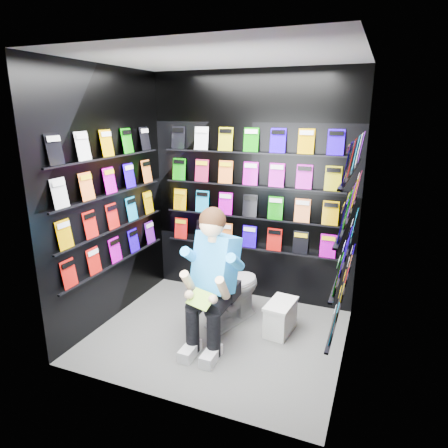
% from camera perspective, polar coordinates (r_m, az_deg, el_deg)
% --- Properties ---
extents(floor, '(2.40, 2.40, 0.00)m').
position_cam_1_polar(floor, '(4.15, -0.95, -15.60)').
color(floor, '#595957').
rests_on(floor, ground).
extents(ceiling, '(2.40, 2.40, 0.00)m').
position_cam_1_polar(ceiling, '(3.56, -1.16, 22.83)').
color(ceiling, white).
rests_on(ceiling, floor).
extents(wall_back, '(2.40, 0.04, 2.60)m').
position_cam_1_polar(wall_back, '(4.56, 3.89, 4.90)').
color(wall_back, black).
rests_on(wall_back, floor).
extents(wall_front, '(2.40, 0.04, 2.60)m').
position_cam_1_polar(wall_front, '(2.79, -9.11, -2.55)').
color(wall_front, black).
rests_on(wall_front, floor).
extents(wall_left, '(0.04, 2.00, 2.60)m').
position_cam_1_polar(wall_left, '(4.25, -16.15, 3.47)').
color(wall_left, black).
rests_on(wall_left, floor).
extents(wall_right, '(0.04, 2.00, 2.60)m').
position_cam_1_polar(wall_right, '(3.38, 18.06, 0.14)').
color(wall_right, black).
rests_on(wall_right, floor).
extents(comics_back, '(2.10, 0.06, 1.37)m').
position_cam_1_polar(comics_back, '(4.53, 3.77, 4.89)').
color(comics_back, red).
rests_on(comics_back, wall_back).
extents(comics_left, '(0.06, 1.70, 1.37)m').
position_cam_1_polar(comics_left, '(4.23, -15.83, 3.51)').
color(comics_left, red).
rests_on(comics_left, wall_left).
extents(comics_right, '(0.06, 1.70, 1.37)m').
position_cam_1_polar(comics_right, '(3.38, 17.56, 0.28)').
color(comics_right, red).
rests_on(comics_right, wall_right).
extents(toilet, '(0.64, 0.84, 0.73)m').
position_cam_1_polar(toilet, '(4.26, 0.95, -9.14)').
color(toilet, white).
rests_on(toilet, floor).
extents(longbox, '(0.26, 0.42, 0.30)m').
position_cam_1_polar(longbox, '(4.17, 8.05, -13.23)').
color(longbox, white).
rests_on(longbox, floor).
extents(longbox_lid, '(0.28, 0.44, 0.03)m').
position_cam_1_polar(longbox_lid, '(4.09, 8.14, -11.21)').
color(longbox_lid, white).
rests_on(longbox_lid, longbox).
extents(reader, '(0.77, 0.93, 1.48)m').
position_cam_1_polar(reader, '(3.77, -1.11, -5.61)').
color(reader, '#0677CF').
rests_on(reader, toilet).
extents(held_comic, '(0.29, 0.22, 0.11)m').
position_cam_1_polar(held_comic, '(3.56, -3.33, -10.67)').
color(held_comic, green).
rests_on(held_comic, reader).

